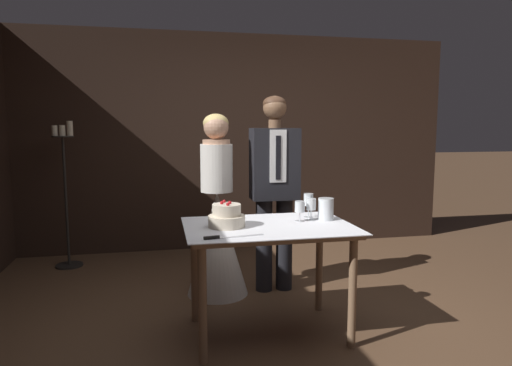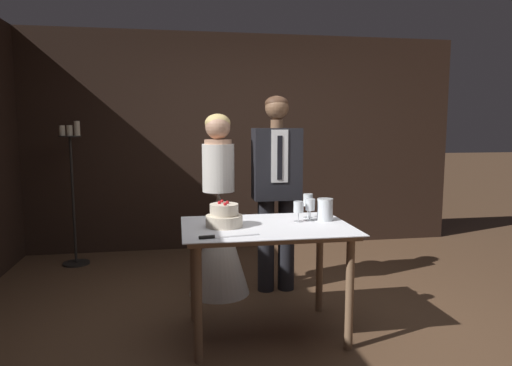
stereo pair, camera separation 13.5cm
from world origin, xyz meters
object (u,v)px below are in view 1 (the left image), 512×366
object	(u,v)px
wine_glass_middle	(300,208)
groom	(274,183)
wine_glass_near	(311,205)
cake_table	(269,239)
candle_stand	(66,195)
bride	(217,229)
hurricane_candle	(326,209)
cake_knife	(222,237)
tiered_cake	(227,217)
wine_glass_far	(309,200)

from	to	relation	value
wine_glass_middle	groom	bearing A→B (deg)	89.68
wine_glass_near	cake_table	bearing A→B (deg)	-163.78
candle_stand	wine_glass_near	bearing A→B (deg)	-42.37
bride	groom	distance (m)	0.65
cake_table	hurricane_candle	xyz separation A→B (m)	(0.46, 0.10, 0.18)
hurricane_candle	groom	world-z (taller)	groom
wine_glass_near	hurricane_candle	distance (m)	0.12
cake_table	cake_knife	size ratio (longest dim) A/B	3.01
tiered_cake	bride	world-z (taller)	bride
wine_glass_near	wine_glass_middle	distance (m)	0.10
cake_table	candle_stand	xyz separation A→B (m)	(-1.72, 1.99, 0.08)
wine_glass_near	groom	world-z (taller)	groom
tiered_cake	bride	xyz separation A→B (m)	(0.04, 0.84, -0.27)
cake_knife	wine_glass_middle	bearing A→B (deg)	23.27
wine_glass_near	groom	xyz separation A→B (m)	(-0.09, 0.76, 0.07)
tiered_cake	groom	size ratio (longest dim) A/B	0.15
cake_table	tiered_cake	xyz separation A→B (m)	(-0.30, 0.01, 0.17)
tiered_cake	candle_stand	xyz separation A→B (m)	(-1.42, 1.97, -0.10)
wine_glass_middle	tiered_cake	bearing A→B (deg)	-172.99
wine_glass_near	bride	size ratio (longest dim) A/B	0.10
wine_glass_near	groom	distance (m)	0.77
cake_knife	wine_glass_near	xyz separation A→B (m)	(0.72, 0.41, 0.11)
tiered_cake	wine_glass_middle	xyz separation A→B (m)	(0.55, 0.07, 0.03)
cake_knife	wine_glass_near	world-z (taller)	wine_glass_near
wine_glass_middle	candle_stand	world-z (taller)	candle_stand
wine_glass_middle	groom	world-z (taller)	groom
cake_knife	wine_glass_middle	world-z (taller)	wine_glass_middle
cake_table	wine_glass_far	world-z (taller)	wine_glass_far
wine_glass_far	cake_table	bearing A→B (deg)	-150.37
tiered_cake	cake_knife	bearing A→B (deg)	-103.10
tiered_cake	wine_glass_near	bearing A→B (deg)	7.67
wine_glass_middle	bride	world-z (taller)	bride
hurricane_candle	bride	size ratio (longest dim) A/B	0.10
cake_table	hurricane_candle	distance (m)	0.51
cake_table	wine_glass_far	bearing A→B (deg)	29.63
cake_table	tiered_cake	distance (m)	0.34
tiered_cake	wine_glass_far	world-z (taller)	wine_glass_far
cake_table	wine_glass_middle	distance (m)	0.34
bride	wine_glass_near	bearing A→B (deg)	-51.16
cake_table	wine_glass_near	xyz separation A→B (m)	(0.35, 0.10, 0.22)
wine_glass_middle	wine_glass_far	distance (m)	0.17
candle_stand	groom	bearing A→B (deg)	-29.73
cake_knife	groom	world-z (taller)	groom
wine_glass_near	wine_glass_middle	bearing A→B (deg)	-168.47
tiered_cake	hurricane_candle	size ratio (longest dim) A/B	1.58
tiered_cake	candle_stand	distance (m)	2.44
wine_glass_middle	bride	size ratio (longest dim) A/B	0.09
cake_knife	wine_glass_middle	xyz separation A→B (m)	(0.63, 0.39, 0.09)
bride	wine_glass_middle	bearing A→B (deg)	-56.37
cake_table	wine_glass_near	world-z (taller)	wine_glass_near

